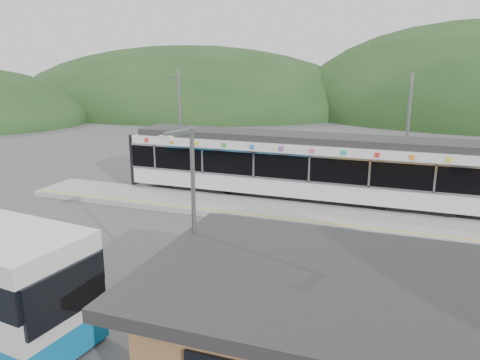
% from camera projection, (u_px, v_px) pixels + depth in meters
% --- Properties ---
extents(ground, '(120.00, 120.00, 0.00)m').
position_uv_depth(ground, '(234.00, 234.00, 21.21)').
color(ground, '#4C4C4F').
rests_on(ground, ground).
extents(hills, '(146.00, 149.00, 26.00)m').
position_uv_depth(hills, '(383.00, 214.00, 23.99)').
color(hills, '#1E3D19').
rests_on(hills, ground).
extents(platform, '(26.00, 3.20, 0.30)m').
position_uv_depth(platform, '(257.00, 209.00, 24.18)').
color(platform, '#9E9E99').
rests_on(platform, ground).
extents(yellow_line, '(26.00, 0.10, 0.01)m').
position_uv_depth(yellow_line, '(249.00, 214.00, 22.96)').
color(yellow_line, yellow).
rests_on(yellow_line, platform).
extents(train, '(20.44, 3.01, 3.74)m').
position_uv_depth(train, '(306.00, 165.00, 25.52)').
color(train, black).
rests_on(train, ground).
extents(catenary_mast_west, '(0.18, 1.80, 7.00)m').
position_uv_depth(catenary_mast_west, '(180.00, 123.00, 30.40)').
color(catenary_mast_west, slate).
rests_on(catenary_mast_west, ground).
extents(catenary_mast_east, '(0.18, 1.80, 7.00)m').
position_uv_depth(catenary_mast_east, '(407.00, 135.00, 25.80)').
color(catenary_mast_east, slate).
rests_on(catenary_mast_east, ground).
extents(station_shelter, '(9.20, 6.20, 3.00)m').
position_uv_depth(station_shelter, '(342.00, 336.00, 10.65)').
color(station_shelter, brown).
rests_on(station_shelter, ground).
extents(lamp_post, '(0.44, 1.09, 5.94)m').
position_uv_depth(lamp_post, '(192.00, 215.00, 12.71)').
color(lamp_post, slate).
rests_on(lamp_post, ground).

